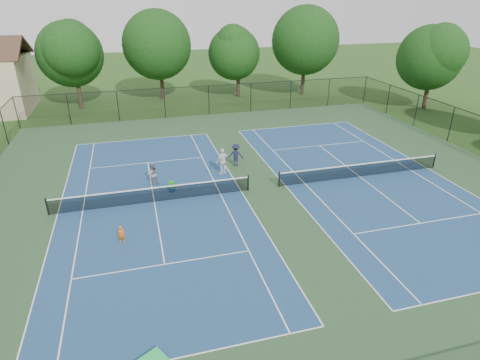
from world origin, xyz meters
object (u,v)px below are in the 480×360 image
object	(u,v)px
tree_side_e	(434,54)
bystander_a	(223,161)
tree_back_d	(306,36)
bystander_b	(236,155)
instructor	(152,174)
tree_back_b	(158,41)
child_player	(121,235)
tree_back_a	(72,51)
ball_hopper	(172,185)
ball_crate	(172,189)
tree_back_c	(238,50)

from	to	relation	value
tree_side_e	bystander_a	size ratio (longest dim) A/B	4.75
tree_back_d	bystander_b	bearing A→B (deg)	-124.76
instructor	tree_back_b	bearing A→B (deg)	-112.05
child_player	instructor	distance (m)	6.80
tree_back_a	ball_hopper	distance (m)	24.60
ball_crate	ball_hopper	xyz separation A→B (m)	(0.00, 0.00, 0.35)
tree_back_d	bystander_a	size ratio (longest dim) A/B	5.55
instructor	bystander_a	size ratio (longest dim) A/B	0.83
bystander_b	ball_crate	size ratio (longest dim) A/B	4.88
tree_back_a	bystander_a	world-z (taller)	tree_back_a
tree_back_b	bystander_b	distance (m)	22.82
ball_hopper	tree_back_a	bearing A→B (deg)	107.53
child_player	ball_hopper	world-z (taller)	child_player
tree_back_d	child_player	world-z (taller)	tree_back_d
tree_back_c	child_player	xyz separation A→B (m)	(-13.89, -29.00, -5.00)
bystander_b	ball_hopper	world-z (taller)	bystander_b
instructor	tree_side_e	bearing A→B (deg)	-174.02
child_player	bystander_b	distance (m)	11.51
tree_back_d	bystander_a	bearing A→B (deg)	-125.57
tree_back_c	tree_back_b	bearing A→B (deg)	173.66
ball_crate	tree_back_c	bearing A→B (deg)	65.68
instructor	ball_hopper	bearing A→B (deg)	113.86
bystander_b	ball_hopper	size ratio (longest dim) A/B	4.12
tree_back_d	ball_crate	xyz separation A→B (m)	(-18.78, -22.85, -6.68)
instructor	bystander_a	distance (m)	4.90
ball_hopper	instructor	bearing A→B (deg)	128.95
tree_back_b	instructor	distance (m)	24.39
bystander_b	tree_back_a	bearing A→B (deg)	-35.56
tree_back_b	ball_hopper	distance (m)	25.66
tree_back_d	bystander_a	xyz separation A→B (m)	(-15.00, -20.98, -5.89)
tree_back_a	tree_back_c	bearing A→B (deg)	3.18
bystander_a	bystander_b	size ratio (longest dim) A/B	1.10
tree_back_a	bystander_a	size ratio (longest dim) A/B	4.90
ball_hopper	tree_back_c	bearing A→B (deg)	65.68
ball_hopper	ball_crate	bearing A→B (deg)	0.00
tree_back_d	ball_crate	bearing A→B (deg)	-129.41
tree_back_b	bystander_a	size ratio (longest dim) A/B	5.37
tree_back_c	child_player	size ratio (longest dim) A/B	8.76
tree_side_e	bystander_b	bearing A→B (deg)	-157.51
bystander_a	tree_back_b	bearing A→B (deg)	-107.74
child_player	bystander_b	world-z (taller)	bystander_b
tree_back_c	ball_hopper	size ratio (longest dim) A/B	20.41
tree_back_b	tree_back_a	bearing A→B (deg)	-167.47
tree_side_e	instructor	xyz separation A→B (m)	(-29.87, -11.51, -5.03)
tree_back_a	tree_back_d	bearing A→B (deg)	0.00
child_player	tree_back_a	bearing A→B (deg)	100.16
tree_back_d	ball_hopper	bearing A→B (deg)	-129.41
tree_side_e	instructor	world-z (taller)	tree_side_e
tree_back_c	child_player	bearing A→B (deg)	-115.60
tree_back_a	ball_crate	bearing A→B (deg)	-72.47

